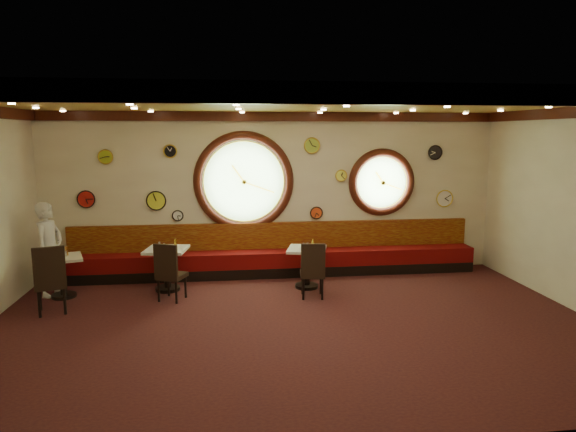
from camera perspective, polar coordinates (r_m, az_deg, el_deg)
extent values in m
cube|color=black|center=(7.71, 0.76, -12.03)|extent=(9.00, 6.00, 0.00)
cube|color=#AF9531|center=(7.20, 0.81, 12.44)|extent=(9.00, 6.00, 0.02)
cube|color=beige|center=(10.24, -1.55, 2.51)|extent=(9.00, 0.02, 3.20)
cube|color=beige|center=(4.40, 6.24, -6.57)|extent=(9.00, 0.02, 3.20)
cube|color=#361109|center=(10.12, -1.55, 10.99)|extent=(9.00, 0.10, 0.18)
cube|color=#361109|center=(4.30, 6.44, 13.38)|extent=(9.00, 0.10, 0.18)
cube|color=black|center=(10.25, -1.35, -6.03)|extent=(8.00, 0.55, 0.20)
cube|color=#570708|center=(10.19, -1.36, -4.68)|extent=(8.00, 0.55, 0.30)
cube|color=#5C0E07|center=(10.31, -1.49, -2.23)|extent=(8.00, 0.10, 0.55)
cylinder|color=#9AD27E|center=(10.16, -4.92, 3.84)|extent=(1.66, 0.02, 1.66)
torus|color=#361109|center=(10.15, -4.92, 3.84)|extent=(1.98, 0.18, 1.98)
torus|color=gold|center=(10.12, -4.91, 3.82)|extent=(1.61, 0.03, 1.61)
cylinder|color=#9AD27E|center=(10.65, 10.34, 3.70)|extent=(1.10, 0.02, 1.10)
torus|color=#361109|center=(10.64, 10.36, 3.70)|extent=(1.38, 0.18, 1.38)
torus|color=gold|center=(10.61, 10.41, 3.68)|extent=(1.09, 0.03, 1.09)
cylinder|color=#E54A1B|center=(10.37, 3.16, 0.35)|extent=(0.24, 0.03, 0.24)
cylinder|color=white|center=(10.24, -12.15, 0.05)|extent=(0.20, 0.03, 0.20)
cylinder|color=#9DBC3A|center=(10.23, 2.68, 7.83)|extent=(0.30, 0.03, 0.30)
cylinder|color=red|center=(10.48, -21.51, 1.75)|extent=(0.32, 0.03, 0.32)
cylinder|color=yellow|center=(10.24, -14.44, 1.66)|extent=(0.36, 0.03, 0.36)
cylinder|color=#A7BF26|center=(10.33, -19.61, 6.21)|extent=(0.26, 0.03, 0.26)
cylinder|color=white|center=(11.14, 16.98, 1.87)|extent=(0.34, 0.03, 0.34)
cylinder|color=black|center=(10.96, 16.01, 6.79)|extent=(0.28, 0.03, 0.28)
cylinder|color=#F7FF54|center=(10.38, 5.93, 4.50)|extent=(0.22, 0.03, 0.22)
cylinder|color=black|center=(10.13, -12.96, 7.03)|extent=(0.24, 0.03, 0.24)
cylinder|color=black|center=(9.74, -23.63, -8.09)|extent=(0.41, 0.41, 0.06)
cylinder|color=black|center=(9.65, -23.75, -6.25)|extent=(0.11, 0.11, 0.65)
cube|color=white|center=(9.57, -23.88, -4.30)|extent=(0.82, 0.82, 0.05)
cylinder|color=black|center=(9.56, -13.20, -7.85)|extent=(0.44, 0.44, 0.06)
cylinder|color=black|center=(9.46, -13.28, -5.83)|extent=(0.12, 0.12, 0.70)
cube|color=white|center=(9.38, -13.36, -3.67)|extent=(0.80, 0.80, 0.05)
cylinder|color=black|center=(9.47, 2.08, -7.77)|extent=(0.42, 0.42, 0.06)
cylinder|color=black|center=(9.38, 2.09, -5.81)|extent=(0.11, 0.11, 0.67)
cube|color=white|center=(9.30, 2.11, -3.73)|extent=(0.82, 0.82, 0.05)
cube|color=black|center=(8.89, -24.84, -6.90)|extent=(0.57, 0.57, 0.08)
cube|color=black|center=(8.62, -25.00, -5.08)|extent=(0.45, 0.19, 0.60)
cube|color=black|center=(8.91, -12.78, -6.50)|extent=(0.55, 0.55, 0.07)
cube|color=black|center=(8.68, -13.44, -4.85)|extent=(0.40, 0.22, 0.54)
cube|color=black|center=(8.85, 2.72, -6.45)|extent=(0.45, 0.45, 0.07)
cube|color=black|center=(8.60, 2.81, -4.84)|extent=(0.41, 0.09, 0.53)
cylinder|color=silver|center=(9.62, -23.92, -3.76)|extent=(0.04, 0.04, 0.11)
cylinder|color=silver|center=(9.43, -14.09, -3.13)|extent=(0.04, 0.04, 0.11)
cylinder|color=#BCBCC1|center=(9.28, 1.75, -3.30)|extent=(0.03, 0.03, 0.10)
cylinder|color=silver|center=(9.56, -23.46, -3.84)|extent=(0.04, 0.04, 0.10)
cylinder|color=silver|center=(9.34, -13.59, -3.27)|extent=(0.04, 0.04, 0.10)
cylinder|color=silver|center=(9.20, 2.18, -3.36)|extent=(0.04, 0.04, 0.11)
cylinder|color=gold|center=(9.62, -23.39, -3.58)|extent=(0.05, 0.05, 0.16)
cylinder|color=yellow|center=(9.40, -12.39, -2.96)|extent=(0.05, 0.05, 0.16)
cylinder|color=gold|center=(9.34, 2.76, -3.02)|extent=(0.05, 0.05, 0.16)
imported|color=silver|center=(9.76, -24.98, -3.36)|extent=(0.55, 0.68, 1.63)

